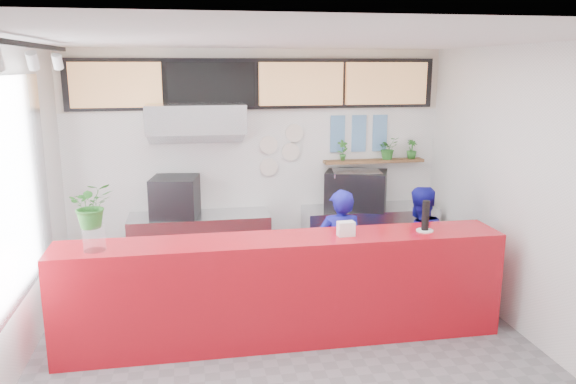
# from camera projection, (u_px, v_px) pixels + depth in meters

# --- Properties ---
(floor) EXTENTS (5.00, 5.00, 0.00)m
(floor) POSITION_uv_depth(u_px,v_px,m) (290.00, 358.00, 5.46)
(floor) COLOR slate
(floor) RESTS_ON ground
(ceiling) EXTENTS (5.00, 5.00, 0.00)m
(ceiling) POSITION_uv_depth(u_px,v_px,m) (291.00, 40.00, 4.80)
(ceiling) COLOR silver
(wall_back) EXTENTS (5.00, 0.00, 5.00)m
(wall_back) POSITION_uv_depth(u_px,v_px,m) (257.00, 163.00, 7.53)
(wall_back) COLOR white
(wall_back) RESTS_ON ground
(wall_right) EXTENTS (0.00, 5.00, 5.00)m
(wall_right) POSITION_uv_depth(u_px,v_px,m) (538.00, 198.00, 5.56)
(wall_right) COLOR white
(wall_right) RESTS_ON ground
(service_counter) EXTENTS (4.50, 0.60, 1.10)m
(service_counter) POSITION_uv_depth(u_px,v_px,m) (283.00, 289.00, 5.73)
(service_counter) COLOR red
(service_counter) RESTS_ON ground
(cream_band) EXTENTS (5.00, 0.02, 0.80)m
(cream_band) POSITION_uv_depth(u_px,v_px,m) (256.00, 80.00, 7.28)
(cream_band) COLOR beige
(cream_band) RESTS_ON wall_back
(prep_bench) EXTENTS (1.80, 0.60, 0.90)m
(prep_bench) POSITION_uv_depth(u_px,v_px,m) (200.00, 248.00, 7.34)
(prep_bench) COLOR #B2B5BA
(prep_bench) RESTS_ON ground
(panini_oven) EXTENTS (0.65, 0.65, 0.51)m
(panini_oven) POSITION_uv_depth(u_px,v_px,m) (175.00, 197.00, 7.14)
(panini_oven) COLOR black
(panini_oven) RESTS_ON prep_bench
(extraction_hood) EXTENTS (1.20, 0.70, 0.35)m
(extraction_hood) POSITION_uv_depth(u_px,v_px,m) (196.00, 118.00, 6.92)
(extraction_hood) COLOR #B2B5BA
(extraction_hood) RESTS_ON ceiling
(hood_lip) EXTENTS (1.20, 0.69, 0.31)m
(hood_lip) POSITION_uv_depth(u_px,v_px,m) (196.00, 134.00, 6.96)
(hood_lip) COLOR #B2B5BA
(hood_lip) RESTS_ON ceiling
(right_bench) EXTENTS (1.80, 0.60, 0.90)m
(right_bench) POSITION_uv_depth(u_px,v_px,m) (369.00, 239.00, 7.73)
(right_bench) COLOR #B2B5BA
(right_bench) RESTS_ON ground
(espresso_machine) EXTENTS (0.94, 0.82, 0.51)m
(espresso_machine) POSITION_uv_depth(u_px,v_px,m) (356.00, 190.00, 7.54)
(espresso_machine) COLOR black
(espresso_machine) RESTS_ON right_bench
(espresso_tray) EXTENTS (0.70, 0.54, 0.06)m
(espresso_tray) POSITION_uv_depth(u_px,v_px,m) (357.00, 173.00, 7.49)
(espresso_tray) COLOR silver
(espresso_tray) RESTS_ON espresso_machine
(herb_shelf) EXTENTS (1.40, 0.18, 0.04)m
(herb_shelf) POSITION_uv_depth(u_px,v_px,m) (374.00, 161.00, 7.71)
(herb_shelf) COLOR brown
(herb_shelf) RESTS_ON wall_back
(menu_board_far_left) EXTENTS (1.10, 0.10, 0.55)m
(menu_board_far_left) POSITION_uv_depth(u_px,v_px,m) (116.00, 85.00, 6.89)
(menu_board_far_left) COLOR tan
(menu_board_far_left) RESTS_ON wall_back
(menu_board_mid_left) EXTENTS (1.10, 0.10, 0.55)m
(menu_board_mid_left) POSITION_uv_depth(u_px,v_px,m) (211.00, 84.00, 7.09)
(menu_board_mid_left) COLOR black
(menu_board_mid_left) RESTS_ON wall_back
(menu_board_mid_right) EXTENTS (1.10, 0.10, 0.55)m
(menu_board_mid_right) POSITION_uv_depth(u_px,v_px,m) (301.00, 84.00, 7.28)
(menu_board_mid_right) COLOR tan
(menu_board_mid_right) RESTS_ON wall_back
(menu_board_far_right) EXTENTS (1.10, 0.10, 0.55)m
(menu_board_far_right) POSITION_uv_depth(u_px,v_px,m) (386.00, 83.00, 7.48)
(menu_board_far_right) COLOR tan
(menu_board_far_right) RESTS_ON wall_back
(soffit) EXTENTS (4.80, 0.04, 0.65)m
(soffit) POSITION_uv_depth(u_px,v_px,m) (257.00, 84.00, 7.26)
(soffit) COLOR black
(soffit) RESTS_ON wall_back
(window_pane) EXTENTS (0.04, 2.20, 1.90)m
(window_pane) POSITION_uv_depth(u_px,v_px,m) (10.00, 191.00, 4.96)
(window_pane) COLOR silver
(window_pane) RESTS_ON wall_left
(window_frame) EXTENTS (0.03, 2.30, 2.00)m
(window_frame) POSITION_uv_depth(u_px,v_px,m) (12.00, 191.00, 4.96)
(window_frame) COLOR #B2B5BA
(window_frame) RESTS_ON wall_left
(track_rail) EXTENTS (0.05, 2.40, 0.04)m
(track_rail) POSITION_uv_depth(u_px,v_px,m) (31.00, 45.00, 4.46)
(track_rail) COLOR black
(track_rail) RESTS_ON ceiling
(dec_plate_a) EXTENTS (0.24, 0.03, 0.24)m
(dec_plate_a) POSITION_uv_depth(u_px,v_px,m) (269.00, 145.00, 7.47)
(dec_plate_a) COLOR silver
(dec_plate_a) RESTS_ON wall_back
(dec_plate_b) EXTENTS (0.24, 0.03, 0.24)m
(dec_plate_b) POSITION_uv_depth(u_px,v_px,m) (291.00, 152.00, 7.55)
(dec_plate_b) COLOR silver
(dec_plate_b) RESTS_ON wall_back
(dec_plate_c) EXTENTS (0.24, 0.03, 0.24)m
(dec_plate_c) POSITION_uv_depth(u_px,v_px,m) (269.00, 167.00, 7.54)
(dec_plate_c) COLOR silver
(dec_plate_c) RESTS_ON wall_back
(dec_plate_d) EXTENTS (0.24, 0.03, 0.24)m
(dec_plate_d) POSITION_uv_depth(u_px,v_px,m) (294.00, 133.00, 7.50)
(dec_plate_d) COLOR silver
(dec_plate_d) RESTS_ON wall_back
(photo_frame_a) EXTENTS (0.20, 0.02, 0.25)m
(photo_frame_a) POSITION_uv_depth(u_px,v_px,m) (338.00, 125.00, 7.59)
(photo_frame_a) COLOR #598CBF
(photo_frame_a) RESTS_ON wall_back
(photo_frame_b) EXTENTS (0.20, 0.02, 0.25)m
(photo_frame_b) POSITION_uv_depth(u_px,v_px,m) (359.00, 124.00, 7.64)
(photo_frame_b) COLOR #598CBF
(photo_frame_b) RESTS_ON wall_back
(photo_frame_c) EXTENTS (0.20, 0.02, 0.25)m
(photo_frame_c) POSITION_uv_depth(u_px,v_px,m) (380.00, 124.00, 7.69)
(photo_frame_c) COLOR #598CBF
(photo_frame_c) RESTS_ON wall_back
(photo_frame_d) EXTENTS (0.20, 0.02, 0.25)m
(photo_frame_d) POSITION_uv_depth(u_px,v_px,m) (337.00, 143.00, 7.65)
(photo_frame_d) COLOR #598CBF
(photo_frame_d) RESTS_ON wall_back
(photo_frame_e) EXTENTS (0.20, 0.02, 0.25)m
(photo_frame_e) POSITION_uv_depth(u_px,v_px,m) (359.00, 143.00, 7.70)
(photo_frame_e) COLOR #598CBF
(photo_frame_e) RESTS_ON wall_back
(photo_frame_f) EXTENTS (0.20, 0.02, 0.25)m
(photo_frame_f) POSITION_uv_depth(u_px,v_px,m) (379.00, 142.00, 7.75)
(photo_frame_f) COLOR #598CBF
(photo_frame_f) RESTS_ON wall_back
(staff_center) EXTENTS (0.56, 0.39, 1.45)m
(staff_center) POSITION_uv_depth(u_px,v_px,m) (340.00, 252.00, 6.33)
(staff_center) COLOR #16169A
(staff_center) RESTS_ON ground
(staff_right) EXTENTS (0.77, 0.63, 1.44)m
(staff_right) POSITION_uv_depth(u_px,v_px,m) (417.00, 247.00, 6.53)
(staff_right) COLOR #16169A
(staff_right) RESTS_ON ground
(herb_a) EXTENTS (0.16, 0.12, 0.28)m
(herb_a) POSITION_uv_depth(u_px,v_px,m) (343.00, 150.00, 7.60)
(herb_a) COLOR #2C7027
(herb_a) RESTS_ON herb_shelf
(herb_c) EXTENTS (0.34, 0.31, 0.31)m
(herb_c) POSITION_uv_depth(u_px,v_px,m) (388.00, 148.00, 7.70)
(herb_c) COLOR #2C7027
(herb_c) RESTS_ON herb_shelf
(herb_d) EXTENTS (0.16, 0.15, 0.26)m
(herb_d) POSITION_uv_depth(u_px,v_px,m) (412.00, 149.00, 7.77)
(herb_d) COLOR #2C7027
(herb_d) RESTS_ON herb_shelf
(glass_vase) EXTENTS (0.21, 0.21, 0.25)m
(glass_vase) POSITION_uv_depth(u_px,v_px,m) (94.00, 237.00, 5.20)
(glass_vase) COLOR white
(glass_vase) RESTS_ON service_counter
(basil_vase) EXTENTS (0.46, 0.42, 0.43)m
(basil_vase) POSITION_uv_depth(u_px,v_px,m) (91.00, 205.00, 5.13)
(basil_vase) COLOR #2C7027
(basil_vase) RESTS_ON glass_vase
(napkin_holder) EXTENTS (0.18, 0.12, 0.15)m
(napkin_holder) POSITION_uv_depth(u_px,v_px,m) (346.00, 229.00, 5.66)
(napkin_holder) COLOR white
(napkin_holder) RESTS_ON service_counter
(white_plate) EXTENTS (0.21, 0.21, 0.01)m
(white_plate) POSITION_uv_depth(u_px,v_px,m) (425.00, 230.00, 5.83)
(white_plate) COLOR white
(white_plate) RESTS_ON service_counter
(pepper_mill) EXTENTS (0.10, 0.10, 0.31)m
(pepper_mill) POSITION_uv_depth(u_px,v_px,m) (426.00, 215.00, 5.80)
(pepper_mill) COLOR black
(pepper_mill) RESTS_ON white_plate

